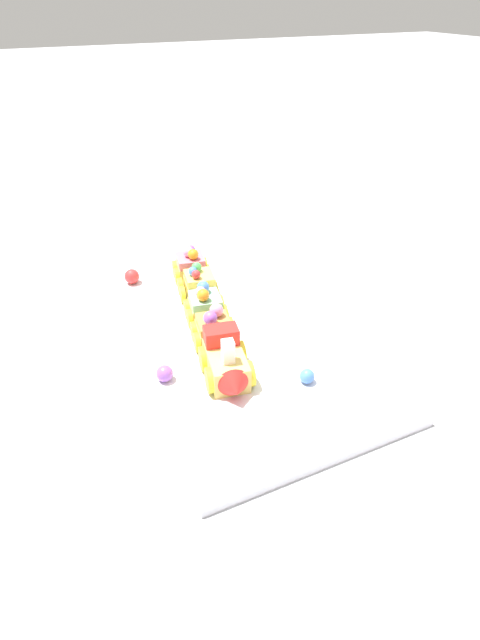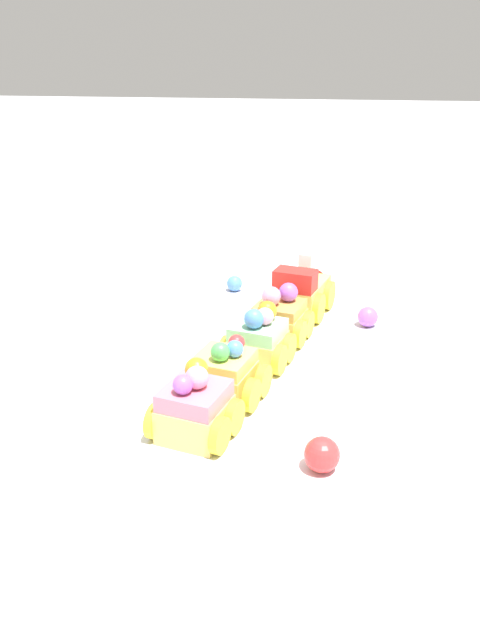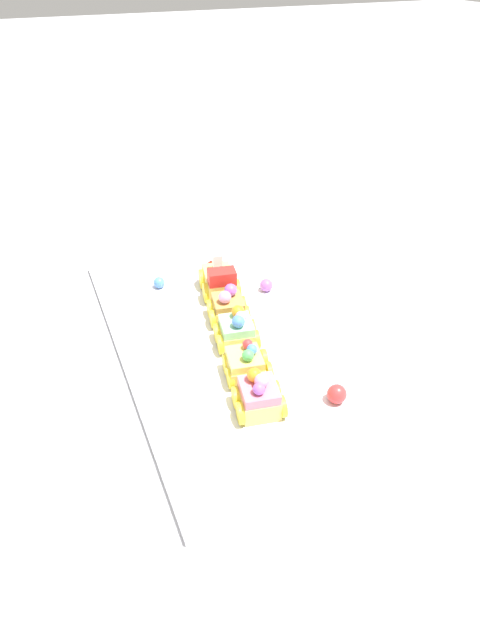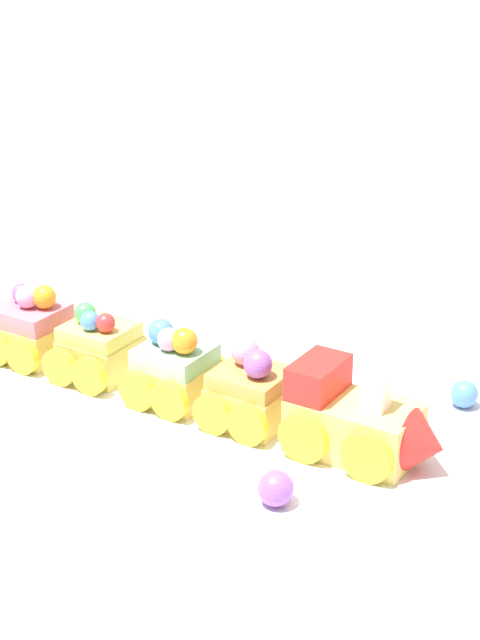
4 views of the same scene
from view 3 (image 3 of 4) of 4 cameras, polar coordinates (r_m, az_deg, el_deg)
name	(u,v)px [view 3 (image 3 of 4)]	position (r m, az deg, el deg)	size (l,w,h in m)	color
ground_plane	(220,342)	(0.84, -2.35, -2.55)	(10.00, 10.00, 0.00)	#B2B2B7
display_board	(219,339)	(0.84, -2.36, -2.23)	(0.64, 0.33, 0.01)	white
cake_train_locomotive	(219,279)	(0.94, -2.46, 4.68)	(0.12, 0.08, 0.07)	#EACC66
cake_car_caramel	(228,308)	(0.86, -1.36, 1.41)	(0.07, 0.08, 0.06)	#EACC66
cake_car_mint	(237,331)	(0.81, -0.36, -1.32)	(0.07, 0.08, 0.07)	#EACC66
cake_car_lemon	(248,365)	(0.75, 0.86, -5.13)	(0.07, 0.08, 0.06)	#EACC66
cake_car_strawberry	(259,397)	(0.70, 2.15, -8.79)	(0.07, 0.08, 0.07)	#EACC66
gumball_purple	(266,285)	(0.94, 3.01, 4.00)	(0.02, 0.02, 0.02)	#9956C6
gumball_red	(337,394)	(0.73, 11.00, -8.29)	(0.03, 0.03, 0.03)	red
gumball_blue	(159,283)	(0.96, -9.23, 4.25)	(0.02, 0.02, 0.02)	#4C84E0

